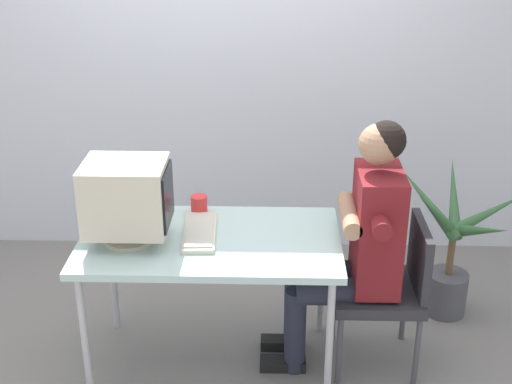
{
  "coord_description": "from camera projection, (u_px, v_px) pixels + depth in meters",
  "views": [
    {
      "loc": [
        0.31,
        -3.04,
        2.34
      ],
      "look_at": [
        0.23,
        0.0,
        0.99
      ],
      "focal_mm": 48.92,
      "sensor_mm": 36.0,
      "label": 1
    }
  ],
  "objects": [
    {
      "name": "crt_monitor",
      "position": [
        127.0,
        197.0,
        3.3
      ],
      "size": [
        0.4,
        0.32,
        0.41
      ],
      "color": "beige",
      "rests_on": "desk"
    },
    {
      "name": "desk_mug",
      "position": [
        199.0,
        205.0,
        3.65
      ],
      "size": [
        0.09,
        0.1,
        0.11
      ],
      "color": "red",
      "rests_on": "desk"
    },
    {
      "name": "office_chair",
      "position": [
        389.0,
        284.0,
        3.55
      ],
      "size": [
        0.45,
        0.45,
        0.81
      ],
      "color": "#4C4C51",
      "rests_on": "ground_plane"
    },
    {
      "name": "desk",
      "position": [
        210.0,
        248.0,
        3.45
      ],
      "size": [
        1.28,
        0.74,
        0.74
      ],
      "color": "#B7B7BC",
      "rests_on": "ground_plane"
    },
    {
      "name": "ground_plane",
      "position": [
        214.0,
        361.0,
        3.73
      ],
      "size": [
        12.0,
        12.0,
        0.0
      ],
      "primitive_type": "plane",
      "color": "gray"
    },
    {
      "name": "person_seated",
      "position": [
        357.0,
        240.0,
        3.46
      ],
      "size": [
        0.68,
        0.57,
        1.34
      ],
      "color": "maroon",
      "rests_on": "ground_plane"
    },
    {
      "name": "keyboard",
      "position": [
        200.0,
        231.0,
        3.46
      ],
      "size": [
        0.18,
        0.43,
        0.03
      ],
      "color": "beige",
      "rests_on": "desk"
    },
    {
      "name": "wall_back",
      "position": [
        274.0,
        29.0,
        4.39
      ],
      "size": [
        8.0,
        0.1,
        3.0
      ],
      "primitive_type": "cube",
      "color": "silver",
      "rests_on": "ground_plane"
    },
    {
      "name": "potted_plant",
      "position": [
        452.0,
        252.0,
        4.0
      ],
      "size": [
        0.74,
        0.77,
        0.89
      ],
      "color": "#4C4C51",
      "rests_on": "ground_plane"
    }
  ]
}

